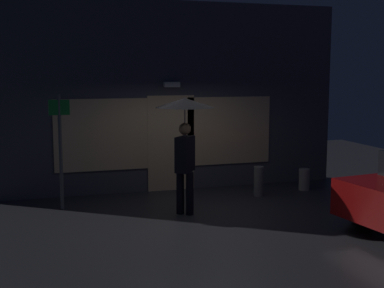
{
  "coord_description": "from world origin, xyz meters",
  "views": [
    {
      "loc": [
        -3.04,
        -9.33,
        2.72
      ],
      "look_at": [
        -0.14,
        0.08,
        1.36
      ],
      "focal_mm": 48.79,
      "sensor_mm": 36.0,
      "label": 1
    }
  ],
  "objects_px": {
    "street_sign_post": "(60,145)",
    "sidewalk_bollard_2": "(304,179)",
    "person_with_umbrella": "(185,125)",
    "sidewalk_bollard": "(258,181)"
  },
  "relations": [
    {
      "from": "street_sign_post",
      "to": "sidewalk_bollard_2",
      "type": "relative_size",
      "value": 4.58
    },
    {
      "from": "person_with_umbrella",
      "to": "street_sign_post",
      "type": "relative_size",
      "value": 0.98
    },
    {
      "from": "street_sign_post",
      "to": "sidewalk_bollard_2",
      "type": "xyz_separation_m",
      "value": [
        5.49,
        0.13,
        -1.05
      ]
    },
    {
      "from": "street_sign_post",
      "to": "sidewalk_bollard_2",
      "type": "height_order",
      "value": "street_sign_post"
    },
    {
      "from": "person_with_umbrella",
      "to": "sidewalk_bollard",
      "type": "distance_m",
      "value": 2.6
    },
    {
      "from": "sidewalk_bollard",
      "to": "sidewalk_bollard_2",
      "type": "distance_m",
      "value": 1.3
    },
    {
      "from": "sidewalk_bollard_2",
      "to": "person_with_umbrella",
      "type": "bearing_deg",
      "value": -159.82
    },
    {
      "from": "person_with_umbrella",
      "to": "sidewalk_bollard_2",
      "type": "relative_size",
      "value": 4.47
    },
    {
      "from": "sidewalk_bollard",
      "to": "sidewalk_bollard_2",
      "type": "bearing_deg",
      "value": 10.74
    },
    {
      "from": "sidewalk_bollard",
      "to": "sidewalk_bollard_2",
      "type": "relative_size",
      "value": 1.32
    }
  ]
}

